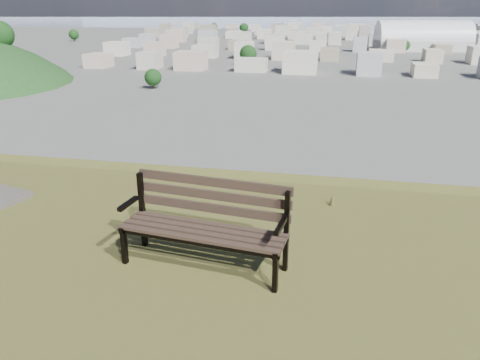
# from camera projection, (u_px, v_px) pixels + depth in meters

# --- Properties ---
(park_bench) EXTENTS (1.89, 0.81, 0.96)m
(park_bench) POSITION_uv_depth(u_px,v_px,m) (206.00, 219.00, 5.13)
(park_bench) COLOR #3C2A23
(park_bench) RESTS_ON hilltop_mesa
(grass_tufts) EXTENTS (12.49, 7.38, 0.28)m
(grass_tufts) POSITION_uv_depth(u_px,v_px,m) (18.00, 339.00, 3.94)
(grass_tufts) COLOR brown
(grass_tufts) RESTS_ON hilltop_mesa
(arena) EXTENTS (58.78, 32.07, 23.54)m
(arena) POSITION_uv_depth(u_px,v_px,m) (422.00, 41.00, 291.70)
(arena) COLOR silver
(arena) RESTS_ON ground
(city_blocks) EXTENTS (395.00, 361.00, 7.00)m
(city_blocks) POSITION_uv_depth(u_px,v_px,m) (338.00, 36.00, 373.13)
(city_blocks) COLOR silver
(city_blocks) RESTS_ON ground
(city_trees) EXTENTS (406.52, 387.20, 9.98)m
(city_trees) POSITION_uv_depth(u_px,v_px,m) (296.00, 40.00, 308.59)
(city_trees) COLOR #302218
(city_trees) RESTS_ON ground
(bay_water) EXTENTS (2400.00, 700.00, 0.12)m
(bay_water) POSITION_uv_depth(u_px,v_px,m) (341.00, 20.00, 837.27)
(bay_water) COLOR #8C98B2
(bay_water) RESTS_ON ground
(far_hills) EXTENTS (2050.00, 340.00, 60.00)m
(far_hills) POSITION_uv_depth(u_px,v_px,m) (320.00, 4.00, 1300.30)
(far_hills) COLOR #9DAEC3
(far_hills) RESTS_ON ground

